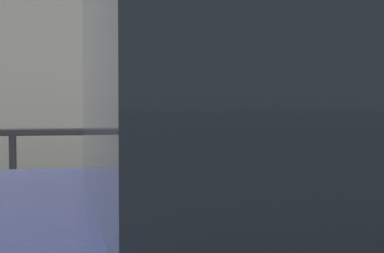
{
  "coord_description": "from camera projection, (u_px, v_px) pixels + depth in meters",
  "views": [
    {
      "loc": [
        -1.23,
        -2.98,
        1.39
      ],
      "look_at": [
        -0.6,
        0.48,
        1.24
      ],
      "focal_mm": 60.69,
      "sensor_mm": 36.0,
      "label": 1
    }
  ],
  "objects": [
    {
      "name": "parking_meter",
      "position": [
        250.0,
        136.0,
        3.44
      ],
      "size": [
        0.15,
        0.16,
        1.49
      ],
      "rotation": [
        0.0,
        0.0,
        3.23
      ],
      "color": "slate",
      "rests_on": "sidewalk_curb"
    },
    {
      "name": "pedestrian_at_meter",
      "position": [
        160.0,
        159.0,
        3.59
      ],
      "size": [
        0.66,
        0.37,
        1.6
      ],
      "rotation": [
        0.0,
        0.0,
        -0.41
      ],
      "color": "black",
      "rests_on": "sidewalk_curb"
    },
    {
      "name": "background_railing",
      "position": [
        223.0,
        162.0,
        5.45
      ],
      "size": [
        24.06,
        0.06,
        1.0
      ],
      "color": "black",
      "rests_on": "sidewalk_curb"
    },
    {
      "name": "backdrop_wall",
      "position": [
        180.0,
        58.0,
        7.6
      ],
      "size": [
        32.0,
        0.5,
        3.75
      ],
      "primitive_type": "cube",
      "color": "gray",
      "rests_on": "ground"
    }
  ]
}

